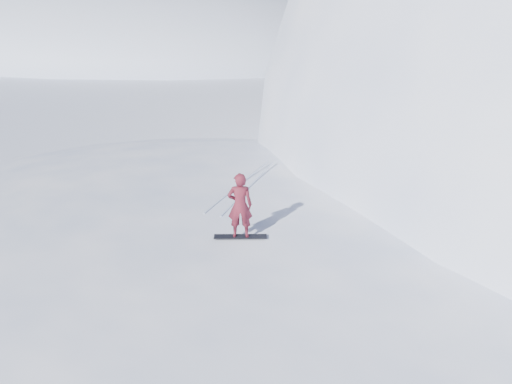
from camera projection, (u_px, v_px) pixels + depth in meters
ground at (188, 299)px, 16.15m from camera, size 400.00×400.00×0.00m
near_ridge at (258, 265)px, 18.17m from camera, size 36.00×28.00×4.80m
far_ridge_a at (70, 46)px, 95.94m from camera, size 120.00×70.00×28.00m
far_ridge_c at (313, 34)px, 123.87m from camera, size 140.00×90.00×36.00m
wind_bumps at (209, 265)px, 18.13m from camera, size 16.00×14.40×1.00m
snowboard at (240, 236)px, 14.95m from camera, size 1.54×1.02×0.03m
snowboarder at (240, 205)px, 14.57m from camera, size 0.87×0.77×2.00m
vapor_plume at (67, 64)px, 70.07m from camera, size 9.32×7.45×6.52m
board_tracks at (245, 184)px, 19.05m from camera, size 1.29×5.98×0.04m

